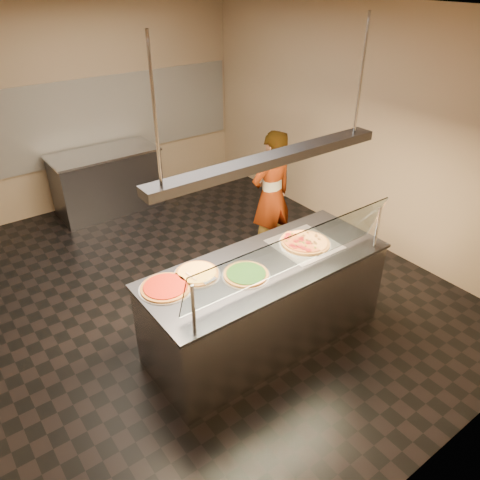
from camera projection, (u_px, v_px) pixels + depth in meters
ground at (198, 287)px, 5.60m from camera, size 5.00×6.00×0.02m
ceiling at (181, 6)px, 4.05m from camera, size 5.00×6.00×0.02m
wall_back at (85, 106)px, 6.90m from camera, size 5.00×0.02×3.00m
wall_front at (458, 326)px, 2.75m from camera, size 5.00×0.02×3.00m
wall_right at (355, 125)px, 6.11m from camera, size 0.02×6.00×3.00m
tile_band at (88, 120)px, 6.98m from camera, size 4.90×0.02×1.20m
serving_counter at (265, 303)px, 4.58m from camera, size 2.40×0.94×0.93m
sneeze_guard at (294, 252)px, 3.95m from camera, size 2.16×0.18×0.54m
perforated_tray at (305, 244)px, 4.63m from camera, size 0.59×0.59×0.01m
half_pizza_pepperoni at (296, 245)px, 4.56m from camera, size 0.27×0.49×0.05m
half_pizza_sausage at (313, 238)px, 4.68m from camera, size 0.26×0.49×0.04m
pizza_spinach at (246, 274)px, 4.17m from camera, size 0.44×0.44×0.03m
pizza_cheese at (197, 273)px, 4.18m from camera, size 0.42×0.42×0.03m
pizza_tomato at (165, 287)px, 4.00m from camera, size 0.46×0.46×0.03m
pizza_spatula at (198, 277)px, 4.10m from camera, size 0.19×0.23×0.02m
prep_table at (107, 181)px, 7.12m from camera, size 1.57×0.74×0.93m
worker at (271, 196)px, 5.82m from camera, size 0.62×0.41×1.67m
heat_lamp_housing at (271, 160)px, 3.82m from camera, size 2.30×0.18×0.08m
lamp_rod_left at (155, 113)px, 3.03m from camera, size 0.02×0.02×1.01m
lamp_rod_right at (361, 75)px, 4.05m from camera, size 0.02×0.02×1.01m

